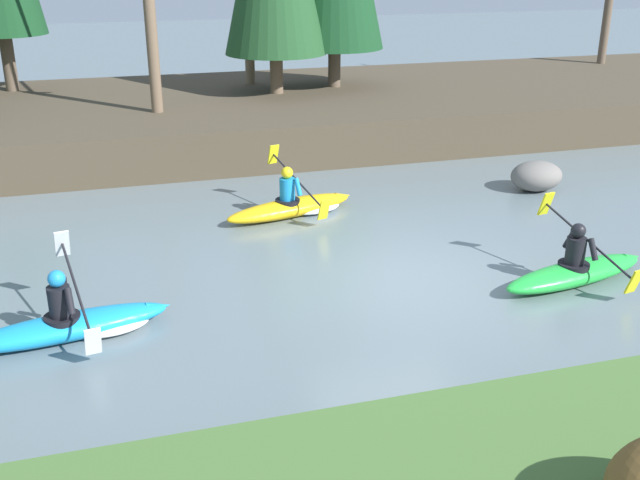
# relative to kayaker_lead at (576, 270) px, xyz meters

# --- Properties ---
(ground_plane) EXTENTS (90.00, 90.00, 0.00)m
(ground_plane) POSITION_rel_kayaker_lead_xyz_m (-2.59, 0.86, -0.22)
(ground_plane) COLOR slate
(riverbank_far) EXTENTS (44.00, 8.39, 1.07)m
(riverbank_far) POSITION_rel_kayaker_lead_xyz_m (-2.59, 11.30, 0.31)
(riverbank_far) COLOR #473D2D
(riverbank_far) RESTS_ON ground
(bare_tree_upstream) EXTENTS (2.78, 2.74, 4.97)m
(bare_tree_upstream) POSITION_rel_kayaker_lead_xyz_m (-5.49, 9.77, 3.19)
(bare_tree_upstream) COLOR brown
(bare_tree_upstream) RESTS_ON riverbank_far
(bare_tree_mid_upstream) EXTENTS (2.69, 2.65, 4.79)m
(bare_tree_mid_upstream) POSITION_rel_kayaker_lead_xyz_m (-2.49, 13.04, 3.11)
(bare_tree_mid_upstream) COLOR #7A664C
(bare_tree_mid_upstream) RESTS_ON riverbank_far
(kayaker_lead) EXTENTS (2.79, 2.06, 1.20)m
(kayaker_lead) POSITION_rel_kayaker_lead_xyz_m (0.00, 0.00, 0.00)
(kayaker_lead) COLOR green
(kayaker_lead) RESTS_ON ground
(kayaker_middle) EXTENTS (2.77, 2.04, 1.20)m
(kayaker_middle) POSITION_rel_kayaker_lead_xyz_m (-3.41, 4.29, -0.02)
(kayaker_middle) COLOR yellow
(kayaker_middle) RESTS_ON ground
(kayaker_trailing) EXTENTS (2.79, 2.06, 1.20)m
(kayaker_trailing) POSITION_rel_kayaker_lead_xyz_m (-7.46, 0.40, -0.02)
(kayaker_trailing) COLOR #1993D6
(kayaker_trailing) RESTS_ON ground
(boulder_midstream) EXTENTS (1.14, 0.89, 0.64)m
(boulder_midstream) POSITION_rel_kayaker_lead_xyz_m (1.96, 4.38, 0.10)
(boulder_midstream) COLOR slate
(boulder_midstream) RESTS_ON ground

